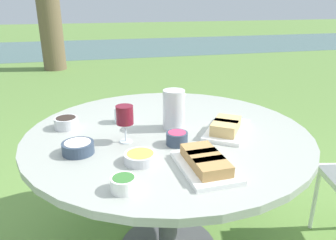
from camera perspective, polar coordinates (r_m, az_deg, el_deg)
The scene contains 12 objects.
river_strip at distance 10.57m, azimuth -11.94°, elevation 12.21°, with size 40.00×4.24×0.01m.
dining_table at distance 1.77m, azimuth -0.00°, elevation -5.02°, with size 1.47×1.47×0.78m.
water_pitcher at distance 1.72m, azimuth 1.03°, elevation 1.82°, with size 0.12×0.11×0.21m.
wine_glass at distance 1.55m, azimuth -7.55°, elevation 0.70°, with size 0.08×0.08×0.18m.
platter_bread_main at distance 1.70m, azimuth 10.13°, elevation -1.32°, with size 0.35×0.39×0.08m.
platter_charcuterie at distance 1.34m, azimuth 6.51°, elevation -7.38°, with size 0.21×0.33×0.07m.
bowl_fries at distance 1.40m, azimuth -4.84°, elevation -6.47°, with size 0.14×0.14×0.04m.
bowl_salad at distance 1.21m, azimuth -7.72°, elevation -10.83°, with size 0.10×0.10×0.05m.
bowl_olives at distance 1.83m, azimuth -17.30°, elevation -0.37°, with size 0.13×0.13×0.06m.
bowl_dip_red at distance 1.55m, azimuth 1.63°, elevation -3.09°, with size 0.10×0.10×0.06m.
bowl_dip_cream at distance 1.52m, azimuth -15.40°, elevation -4.57°, with size 0.14×0.14×0.05m.
cup_water_near at distance 1.84m, azimuth -8.13°, elevation 0.86°, with size 0.08×0.08×0.09m.
Camera 1 is at (-0.38, -1.55, 1.43)m, focal length 35.00 mm.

